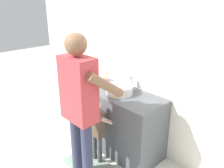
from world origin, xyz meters
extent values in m
plane|color=silver|center=(0.00, 0.00, 0.00)|extent=(14.00, 14.00, 0.00)
cube|color=silver|center=(0.00, 0.62, 1.35)|extent=(4.40, 0.08, 2.70)
cube|color=#4C5156|center=(0.00, 0.30, 0.41)|extent=(1.17, 0.54, 0.83)
cylinder|color=silver|center=(0.00, 0.28, 0.88)|extent=(0.34, 0.34, 0.11)
cylinder|color=beige|center=(0.00, 0.28, 0.89)|extent=(0.28, 0.28, 0.09)
cylinder|color=#B7BABF|center=(0.00, 0.50, 0.92)|extent=(0.03, 0.03, 0.18)
cylinder|color=#B7BABF|center=(0.00, 0.44, 1.00)|extent=(0.02, 0.12, 0.02)
cylinder|color=#B7BABF|center=(-0.07, 0.50, 0.85)|extent=(0.04, 0.04, 0.05)
cylinder|color=#B7BABF|center=(0.07, 0.50, 0.85)|extent=(0.04, 0.04, 0.05)
cylinder|color=#D86666|center=(-0.33, 0.35, 0.88)|extent=(0.07, 0.07, 0.09)
cylinder|color=orange|center=(-0.34, 0.36, 0.93)|extent=(0.03, 0.03, 0.17)
cube|color=white|center=(-0.34, 0.36, 1.02)|extent=(0.01, 0.02, 0.02)
cube|color=gray|center=(0.00, -0.25, 0.01)|extent=(0.64, 0.40, 0.02)
cylinder|color=#47474C|center=(-0.05, -0.11, 0.20)|extent=(0.06, 0.06, 0.39)
cylinder|color=#47474C|center=(0.05, -0.11, 0.20)|extent=(0.06, 0.06, 0.39)
cube|color=brown|center=(0.00, -0.11, 0.56)|extent=(0.20, 0.11, 0.34)
sphere|color=beige|center=(0.00, -0.11, 0.79)|extent=(0.11, 0.11, 0.11)
cylinder|color=beige|center=(-0.11, -0.02, 0.59)|extent=(0.05, 0.24, 0.18)
cylinder|color=beige|center=(0.11, -0.02, 0.59)|extent=(0.05, 0.24, 0.18)
cylinder|color=#2D334C|center=(0.00, -0.41, 0.39)|extent=(0.12, 0.12, 0.78)
cylinder|color=#2D334C|center=(0.20, -0.41, 0.39)|extent=(0.12, 0.12, 0.78)
cube|color=#B7383D|center=(0.10, -0.41, 1.11)|extent=(0.39, 0.22, 0.67)
sphere|color=brown|center=(0.10, -0.41, 1.57)|extent=(0.22, 0.22, 0.22)
cylinder|color=brown|center=(-0.11, -0.24, 1.17)|extent=(0.09, 0.47, 0.37)
cylinder|color=brown|center=(0.31, -0.24, 1.17)|extent=(0.09, 0.47, 0.37)
cylinder|color=yellow|center=(0.31, -0.06, 0.99)|extent=(0.01, 0.14, 0.03)
cube|color=white|center=(0.31, 0.01, 1.01)|extent=(0.01, 0.02, 0.02)
camera|label=1|loc=(1.88, -1.66, 2.00)|focal=37.21mm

